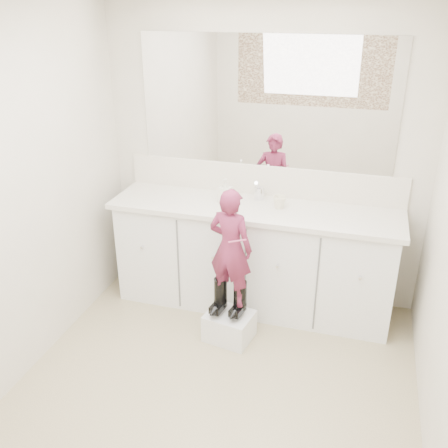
% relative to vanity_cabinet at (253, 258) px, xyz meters
% --- Properties ---
extents(floor, '(3.00, 3.00, 0.00)m').
position_rel_vanity_cabinet_xyz_m(floor, '(0.00, -1.23, -0.42)').
color(floor, '#867A58').
rests_on(floor, ground).
extents(wall_back, '(2.60, 0.00, 2.60)m').
position_rel_vanity_cabinet_xyz_m(wall_back, '(0.00, 0.27, 0.77)').
color(wall_back, beige).
rests_on(wall_back, floor).
extents(wall_left, '(0.00, 3.00, 3.00)m').
position_rel_vanity_cabinet_xyz_m(wall_left, '(-1.30, -1.23, 0.78)').
color(wall_left, beige).
rests_on(wall_left, floor).
extents(vanity_cabinet, '(2.20, 0.55, 0.85)m').
position_rel_vanity_cabinet_xyz_m(vanity_cabinet, '(0.00, 0.00, 0.00)').
color(vanity_cabinet, silver).
rests_on(vanity_cabinet, floor).
extents(countertop, '(2.28, 0.58, 0.04)m').
position_rel_vanity_cabinet_xyz_m(countertop, '(0.00, -0.01, 0.45)').
color(countertop, beige).
rests_on(countertop, vanity_cabinet).
extents(backsplash, '(2.28, 0.03, 0.25)m').
position_rel_vanity_cabinet_xyz_m(backsplash, '(0.00, 0.26, 0.59)').
color(backsplash, beige).
rests_on(backsplash, countertop).
extents(mirror, '(2.00, 0.02, 1.00)m').
position_rel_vanity_cabinet_xyz_m(mirror, '(0.00, 0.26, 1.22)').
color(mirror, white).
rests_on(mirror, wall_back).
extents(dot_panel, '(2.00, 0.01, 1.20)m').
position_rel_vanity_cabinet_xyz_m(dot_panel, '(0.00, -2.71, 1.22)').
color(dot_panel, '#472819').
rests_on(dot_panel, wall_front).
extents(faucet, '(0.08, 0.08, 0.10)m').
position_rel_vanity_cabinet_xyz_m(faucet, '(0.00, 0.15, 0.52)').
color(faucet, silver).
rests_on(faucet, countertop).
extents(cup, '(0.13, 0.13, 0.10)m').
position_rel_vanity_cabinet_xyz_m(cup, '(0.19, 0.01, 0.51)').
color(cup, beige).
rests_on(cup, countertop).
extents(soap_bottle, '(0.11, 0.11, 0.20)m').
position_rel_vanity_cabinet_xyz_m(soap_bottle, '(-0.24, 0.01, 0.56)').
color(soap_bottle, silver).
rests_on(soap_bottle, countertop).
extents(step_stool, '(0.38, 0.34, 0.22)m').
position_rel_vanity_cabinet_xyz_m(step_stool, '(-0.05, -0.52, -0.32)').
color(step_stool, silver).
rests_on(step_stool, floor).
extents(boot_left, '(0.14, 0.20, 0.28)m').
position_rel_vanity_cabinet_xyz_m(boot_left, '(-0.13, -0.50, -0.07)').
color(boot_left, black).
rests_on(boot_left, step_stool).
extents(boot_right, '(0.14, 0.20, 0.28)m').
position_rel_vanity_cabinet_xyz_m(boot_right, '(0.02, -0.50, -0.07)').
color(boot_right, black).
rests_on(boot_right, step_stool).
extents(toddler, '(0.36, 0.27, 0.89)m').
position_rel_vanity_cabinet_xyz_m(toddler, '(-0.05, -0.50, 0.34)').
color(toddler, '#A73360').
rests_on(toddler, step_stool).
extents(toothbrush, '(0.14, 0.04, 0.06)m').
position_rel_vanity_cabinet_xyz_m(toothbrush, '(0.02, -0.58, 0.44)').
color(toothbrush, '#CB4F7A').
rests_on(toothbrush, toddler).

